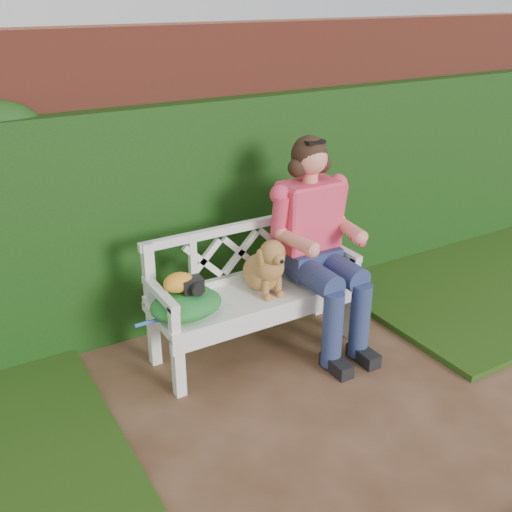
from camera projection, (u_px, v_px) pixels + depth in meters
ground at (331, 431)px, 3.59m from camera, size 60.00×60.00×0.00m
brick_wall at (190, 175)px, 4.63m from camera, size 10.00×0.30×2.20m
ivy_hedge at (203, 214)px, 4.56m from camera, size 10.00×0.18×1.70m
grass_right at (484, 279)px, 5.40m from camera, size 2.60×2.00×0.05m
garden_bench at (256, 321)px, 4.30m from camera, size 1.64×0.79×0.48m
seated_woman at (312, 241)px, 4.28m from camera, size 0.74×0.93×1.55m
dog at (264, 263)px, 4.12m from camera, size 0.41×0.46×0.42m
tennis_racket at (187, 312)px, 3.91m from camera, size 0.56×0.26×0.03m
green_bag at (186, 304)px, 3.87m from camera, size 0.58×0.52×0.16m
camera_item at (192, 285)px, 3.83m from camera, size 0.14×0.11×0.09m
baseball_glove at (179, 282)px, 3.82m from camera, size 0.22×0.17×0.13m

